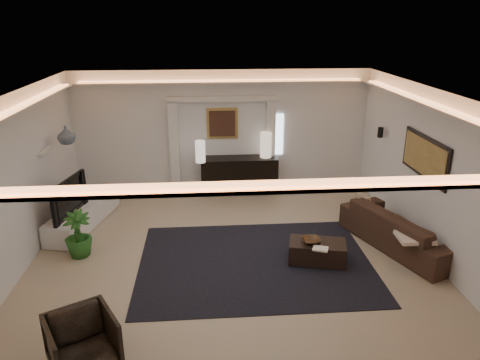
{
  "coord_description": "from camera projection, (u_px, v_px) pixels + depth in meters",
  "views": [
    {
      "loc": [
        -0.4,
        -7.05,
        4.04
      ],
      "look_at": [
        0.2,
        0.6,
        1.25
      ],
      "focal_mm": 33.72,
      "sensor_mm": 36.0,
      "label": 1
    }
  ],
  "objects": [
    {
      "name": "floor",
      "position": [
        231.0,
        258.0,
        8.02
      ],
      "size": [
        7.0,
        7.0,
        0.0
      ],
      "primitive_type": "plane",
      "color": "tan",
      "rests_on": "ground"
    },
    {
      "name": "ceiling",
      "position": [
        230.0,
        94.0,
        7.03
      ],
      "size": [
        7.0,
        7.0,
        0.0
      ],
      "primitive_type": "plane",
      "rotation": [
        3.14,
        0.0,
        0.0
      ],
      "color": "white",
      "rests_on": "ground"
    },
    {
      "name": "wall_back",
      "position": [
        222.0,
        131.0,
        10.8
      ],
      "size": [
        7.0,
        0.0,
        7.0
      ],
      "primitive_type": "plane",
      "rotation": [
        1.57,
        0.0,
        0.0
      ],
      "color": "white",
      "rests_on": "ground"
    },
    {
      "name": "wall_front",
      "position": [
        253.0,
        309.0,
        4.24
      ],
      "size": [
        7.0,
        0.0,
        7.0
      ],
      "primitive_type": "plane",
      "rotation": [
        -1.57,
        0.0,
        0.0
      ],
      "color": "white",
      "rests_on": "ground"
    },
    {
      "name": "wall_left",
      "position": [
        15.0,
        187.0,
        7.26
      ],
      "size": [
        0.0,
        7.0,
        7.0
      ],
      "primitive_type": "plane",
      "rotation": [
        1.57,
        0.0,
        1.57
      ],
      "color": "white",
      "rests_on": "ground"
    },
    {
      "name": "wall_right",
      "position": [
        433.0,
        176.0,
        7.78
      ],
      "size": [
        0.0,
        7.0,
        7.0
      ],
      "primitive_type": "plane",
      "rotation": [
        1.57,
        0.0,
        -1.57
      ],
      "color": "white",
      "rests_on": "ground"
    },
    {
      "name": "cove_soffit",
      "position": [
        230.0,
        112.0,
        7.12
      ],
      "size": [
        7.0,
        7.0,
        0.04
      ],
      "primitive_type": "cube",
      "color": "silver",
      "rests_on": "ceiling"
    },
    {
      "name": "daylight_slit",
      "position": [
        278.0,
        134.0,
        10.91
      ],
      "size": [
        0.25,
        0.03,
        1.0
      ],
      "primitive_type": "cube",
      "color": "white",
      "rests_on": "wall_back"
    },
    {
      "name": "area_rug",
      "position": [
        255.0,
        262.0,
        7.86
      ],
      "size": [
        4.0,
        3.0,
        0.01
      ],
      "primitive_type": "cube",
      "color": "black",
      "rests_on": "ground"
    },
    {
      "name": "pilaster_left",
      "position": [
        174.0,
        148.0,
        10.74
      ],
      "size": [
        0.22,
        0.2,
        2.2
      ],
      "primitive_type": "cube",
      "color": "silver",
      "rests_on": "ground"
    },
    {
      "name": "pilaster_right",
      "position": [
        270.0,
        145.0,
        10.91
      ],
      "size": [
        0.22,
        0.2,
        2.2
      ],
      "primitive_type": "cube",
      "color": "silver",
      "rests_on": "ground"
    },
    {
      "name": "alcove_header",
      "position": [
        222.0,
        99.0,
        10.43
      ],
      "size": [
        2.52,
        0.2,
        0.12
      ],
      "primitive_type": "cube",
      "color": "silver",
      "rests_on": "wall_back"
    },
    {
      "name": "painting_frame",
      "position": [
        222.0,
        123.0,
        10.7
      ],
      "size": [
        0.74,
        0.04,
        0.74
      ],
      "primitive_type": "cube",
      "color": "tan",
      "rests_on": "wall_back"
    },
    {
      "name": "painting_canvas",
      "position": [
        222.0,
        124.0,
        10.68
      ],
      "size": [
        0.62,
        0.02,
        0.62
      ],
      "primitive_type": "cube",
      "color": "#4C2D1E",
      "rests_on": "wall_back"
    },
    {
      "name": "art_panel_frame",
      "position": [
        425.0,
        157.0,
        7.97
      ],
      "size": [
        0.04,
        1.64,
        0.74
      ],
      "primitive_type": "cube",
      "color": "black",
      "rests_on": "wall_right"
    },
    {
      "name": "art_panel_gold",
      "position": [
        424.0,
        157.0,
        7.97
      ],
      "size": [
        0.02,
        1.5,
        0.62
      ],
      "primitive_type": "cube",
      "color": "tan",
      "rests_on": "wall_right"
    },
    {
      "name": "wall_sconce",
      "position": [
        380.0,
        132.0,
        9.75
      ],
      "size": [
        0.12,
        0.12,
        0.22
      ],
      "primitive_type": "cylinder",
      "color": "black",
      "rests_on": "wall_right"
    },
    {
      "name": "wall_niche",
      "position": [
        45.0,
        151.0,
        8.51
      ],
      "size": [
        0.1,
        0.55,
        0.04
      ],
      "primitive_type": "cube",
      "color": "silver",
      "rests_on": "wall_left"
    },
    {
      "name": "console",
      "position": [
        239.0,
        176.0,
        10.95
      ],
      "size": [
        1.84,
        0.58,
        0.92
      ],
      "primitive_type": "cube",
      "rotation": [
        0.0,
        0.0,
        0.0
      ],
      "color": "black",
      "rests_on": "ground"
    },
    {
      "name": "lamp_left",
      "position": [
        200.0,
        153.0,
        10.38
      ],
      "size": [
        0.29,
        0.29,
        0.51
      ],
      "primitive_type": "cylinder",
      "rotation": [
        0.0,
        0.0,
        0.36
      ],
      "color": "beige",
      "rests_on": "console"
    },
    {
      "name": "lamp_right",
      "position": [
        266.0,
        148.0,
        10.76
      ],
      "size": [
        0.34,
        0.34,
        0.6
      ],
      "primitive_type": "cylinder",
      "rotation": [
        0.0,
        0.0,
        -0.3
      ],
      "color": "beige",
      "rests_on": "console"
    },
    {
      "name": "media_ledge",
      "position": [
        84.0,
        215.0,
        9.21
      ],
      "size": [
        1.07,
        2.32,
        0.42
      ],
      "primitive_type": "cube",
      "rotation": [
        0.0,
        0.0,
        -0.23
      ],
      "color": "white",
      "rests_on": "ground"
    },
    {
      "name": "tv",
      "position": [
        63.0,
        196.0,
        8.61
      ],
      "size": [
        1.26,
        0.43,
        0.72
      ],
      "primitive_type": "imported",
      "rotation": [
        0.0,
        0.0,
        1.35
      ],
      "color": "black",
      "rests_on": "media_ledge"
    },
    {
      "name": "figurine",
      "position": [
        80.0,
        183.0,
        9.76
      ],
      "size": [
        0.16,
        0.16,
        0.34
      ],
      "primitive_type": "cylinder",
      "rotation": [
        0.0,
        0.0,
        0.29
      ],
      "color": "black",
      "rests_on": "media_ledge"
    },
    {
      "name": "ginger_jar",
      "position": [
        66.0,
        135.0,
        8.84
      ],
      "size": [
        0.44,
        0.44,
        0.36
      ],
      "primitive_type": "imported",
      "rotation": [
        0.0,
        0.0,
        0.35
      ],
      "color": "#3C5866",
      "rests_on": "wall_niche"
    },
    {
      "name": "plant",
      "position": [
        78.0,
        234.0,
        7.95
      ],
      "size": [
        0.56,
        0.56,
        0.84
      ],
      "primitive_type": "imported",
      "rotation": [
        0.0,
        0.0,
        0.21
      ],
      "color": "#255F1F",
      "rests_on": "ground"
    },
    {
      "name": "sofa",
      "position": [
        401.0,
        229.0,
        8.29
      ],
      "size": [
        2.6,
        1.77,
        0.71
      ],
      "primitive_type": "imported",
      "rotation": [
        0.0,
        0.0,
        1.95
      ],
      "color": "#4A2E20",
      "rests_on": "ground"
    },
    {
      "name": "throw_blanket",
      "position": [
        415.0,
        238.0,
        7.55
      ],
      "size": [
        0.61,
        0.51,
        0.06
      ],
      "primitive_type": "cube",
      "rotation": [
        0.0,
        0.0,
        -0.05
      ],
      "color": "silver",
      "rests_on": "sofa"
    },
    {
      "name": "throw_pillow",
      "position": [
        362.0,
        203.0,
        8.95
      ],
      "size": [
        0.21,
        0.36,
        0.35
      ],
      "primitive_type": "cube",
      "rotation": [
        0.0,
        0.0,
        0.33
      ],
      "color": "tan",
      "rests_on": "sofa"
    },
    {
      "name": "coffee_table",
      "position": [
        317.0,
        251.0,
        7.81
      ],
      "size": [
        1.06,
        0.73,
        0.36
      ],
      "primitive_type": "cube",
      "rotation": [
        0.0,
        0.0,
        -0.23
      ],
      "color": "black",
      "rests_on": "ground"
    },
    {
      "name": "bowl",
      "position": [
        311.0,
        239.0,
        7.71
      ],
      "size": [
        0.36,
        0.36,
        0.08
      ],
      "primitive_type": "imported",
      "rotation": [
        0.0,
        0.0,
        0.13
      ],
      "color": "#432F1B",
      "rests_on": "coffee_table"
    },
    {
      "name": "magazine",
      "position": [
        321.0,
        247.0,
        7.49
      ],
      "size": [
        0.3,
        0.26,
        0.03
      ],
      "primitive_type": "cube",
      "rotation": [
        0.0,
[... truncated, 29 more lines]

